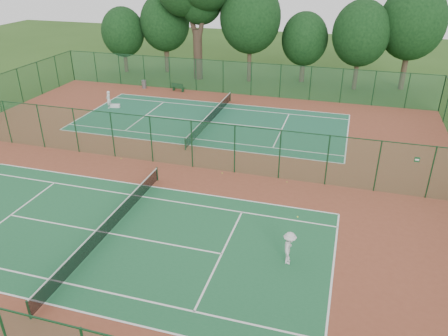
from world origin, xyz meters
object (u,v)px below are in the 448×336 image
Objects in this scene: player_near at (289,248)px; bench at (178,87)px; kit_bag at (115,106)px; player_far at (109,99)px; trash_bin at (144,84)px.

player_near is 1.13× the size of bench.
bench is 7.91m from kit_bag.
bench is at bearing 47.24° from kit_bag.
trash_bin is at bearing 176.40° from player_far.
player_far is 1.88× the size of trash_bin.
player_near is 1.92× the size of trash_bin.
kit_bag is at bearing 43.63° from player_near.
player_far is (-20.47, 18.65, -0.02)m from player_near.
player_far reaches higher than kit_bag.
bench is (4.30, 7.20, -0.39)m from player_far.
trash_bin is 0.59× the size of bench.
player_far is 7.29m from trash_bin.
player_far is 1.11× the size of bench.
bench is (-16.16, 25.86, -0.41)m from player_near.
trash_bin reaches higher than kit_bag.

